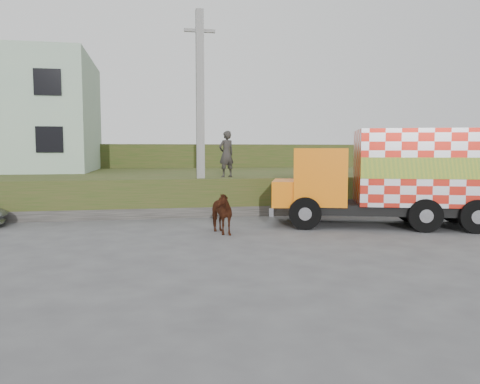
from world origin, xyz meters
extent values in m
plane|color=#474749|center=(0.00, 0.00, 0.00)|extent=(120.00, 120.00, 0.00)
cube|color=#2C4617|center=(0.00, 10.00, 0.75)|extent=(40.00, 12.00, 1.50)
cube|color=#2C4617|center=(0.00, 22.00, 1.50)|extent=(40.00, 12.00, 3.00)
cube|color=#595651|center=(-2.00, 4.20, 0.20)|extent=(16.00, 0.50, 0.40)
cube|color=gray|center=(-1.00, 4.60, 4.00)|extent=(0.30, 0.30, 8.00)
cube|color=gray|center=(-1.00, 4.60, 7.20)|extent=(1.20, 0.12, 0.12)
cube|color=black|center=(5.05, 0.88, 0.63)|extent=(6.92, 4.12, 0.34)
cube|color=orange|center=(2.85, 1.62, 1.70)|extent=(2.36, 2.67, 1.94)
cube|color=orange|center=(1.79, 1.98, 1.11)|extent=(1.57, 2.24, 0.87)
cube|color=silver|center=(6.15, 0.51, 2.03)|extent=(4.97, 3.62, 2.52)
cube|color=yellow|center=(5.78, -0.61, 2.03)|extent=(4.24, 1.46, 0.68)
cube|color=yellow|center=(6.53, 1.63, 2.03)|extent=(4.24, 1.46, 0.68)
cube|color=silver|center=(1.33, 2.13, 0.53)|extent=(0.85, 2.16, 0.29)
cylinder|color=black|center=(2.03, 0.72, 0.53)|extent=(1.12, 0.66, 1.07)
cylinder|color=black|center=(2.74, 2.83, 0.53)|extent=(1.12, 0.66, 1.07)
cylinder|color=black|center=(5.61, -0.49, 0.53)|extent=(1.12, 0.66, 1.07)
cylinder|color=black|center=(6.32, 1.63, 0.53)|extent=(1.12, 0.66, 1.07)
cylinder|color=black|center=(7.08, -0.98, 0.53)|extent=(1.12, 0.66, 1.07)
cylinder|color=black|center=(7.79, 1.13, 0.53)|extent=(1.12, 0.66, 1.07)
imported|color=black|center=(-0.88, 0.50, 0.66)|extent=(1.08, 1.69, 1.32)
imported|color=#302C2A|center=(0.13, 5.21, 2.45)|extent=(0.82, 0.70, 1.90)
camera|label=1|loc=(-2.90, -13.85, 2.58)|focal=35.00mm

